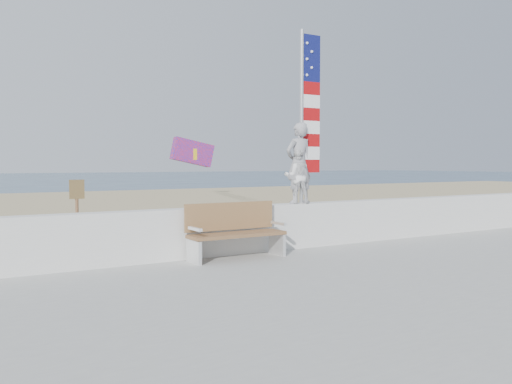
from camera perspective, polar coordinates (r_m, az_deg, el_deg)
ground at (r=8.82m, az=5.03°, el=-9.36°), size 220.00×220.00×0.00m
sand at (r=16.84m, az=-13.45°, el=-3.38°), size 90.00×40.00×0.08m
seawall at (r=10.37m, az=-1.52°, el=-3.96°), size 30.00×0.35×0.90m
adult at (r=11.02m, az=4.53°, el=3.07°), size 0.61×0.41×1.64m
child at (r=11.00m, az=4.35°, el=1.65°), size 0.66×0.60×1.10m
bench at (r=9.77m, az=-2.25°, el=-4.04°), size 1.80×0.57×1.00m
flag at (r=11.18m, az=5.35°, el=8.67°), size 0.50×0.08×3.50m
parafoil_kite at (r=12.56m, az=-6.63°, el=4.15°), size 1.03×0.34×0.70m
sign at (r=12.41m, az=-18.32°, el=-1.50°), size 0.32×0.07×1.46m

